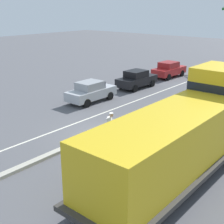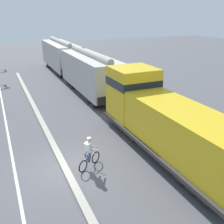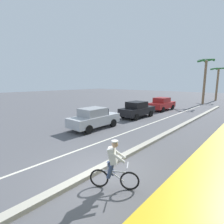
{
  "view_description": "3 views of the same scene",
  "coord_description": "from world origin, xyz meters",
  "px_view_note": "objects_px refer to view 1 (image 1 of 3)",
  "views": [
    {
      "loc": [
        11.43,
        -12.36,
        7.11
      ],
      "look_at": [
        0.65,
        0.39,
        1.43
      ],
      "focal_mm": 50.0,
      "sensor_mm": 36.0,
      "label": 1
    },
    {
      "loc": [
        -2.54,
        -11.64,
        7.7
      ],
      "look_at": [
        3.77,
        2.34,
        1.75
      ],
      "focal_mm": 42.0,
      "sensor_mm": 36.0,
      "label": 2
    },
    {
      "loc": [
        4.77,
        -4.56,
        3.62
      ],
      "look_at": [
        -4.2,
        5.74,
        1.23
      ],
      "focal_mm": 28.0,
      "sensor_mm": 36.0,
      "label": 3
    }
  ],
  "objects_px": {
    "locomotive": "(190,132)",
    "cyclist": "(111,129)",
    "parked_car_silver": "(91,91)",
    "parked_car_black": "(137,79)",
    "parked_car_red": "(169,70)"
  },
  "relations": [
    {
      "from": "parked_car_silver",
      "to": "cyclist",
      "type": "distance_m",
      "value": 7.91
    },
    {
      "from": "parked_car_silver",
      "to": "locomotive",
      "type": "bearing_deg",
      "value": -23.77
    },
    {
      "from": "parked_car_black",
      "to": "parked_car_red",
      "type": "relative_size",
      "value": 1.0
    },
    {
      "from": "parked_car_red",
      "to": "cyclist",
      "type": "height_order",
      "value": "cyclist"
    },
    {
      "from": "locomotive",
      "to": "parked_car_silver",
      "type": "relative_size",
      "value": 2.76
    },
    {
      "from": "locomotive",
      "to": "cyclist",
      "type": "bearing_deg",
      "value": -177.75
    },
    {
      "from": "parked_car_black",
      "to": "locomotive",
      "type": "bearing_deg",
      "value": -44.97
    },
    {
      "from": "locomotive",
      "to": "parked_car_red",
      "type": "relative_size",
      "value": 2.72
    },
    {
      "from": "locomotive",
      "to": "parked_car_silver",
      "type": "height_order",
      "value": "locomotive"
    },
    {
      "from": "parked_car_silver",
      "to": "parked_car_black",
      "type": "relative_size",
      "value": 0.99
    },
    {
      "from": "cyclist",
      "to": "parked_car_black",
      "type": "bearing_deg",
      "value": 119.31
    },
    {
      "from": "parked_car_red",
      "to": "locomotive",
      "type": "bearing_deg",
      "value": -57.02
    },
    {
      "from": "parked_car_silver",
      "to": "parked_car_black",
      "type": "distance_m",
      "value": 5.84
    },
    {
      "from": "parked_car_silver",
      "to": "parked_car_black",
      "type": "height_order",
      "value": "same"
    },
    {
      "from": "locomotive",
      "to": "parked_car_black",
      "type": "bearing_deg",
      "value": 135.03
    }
  ]
}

